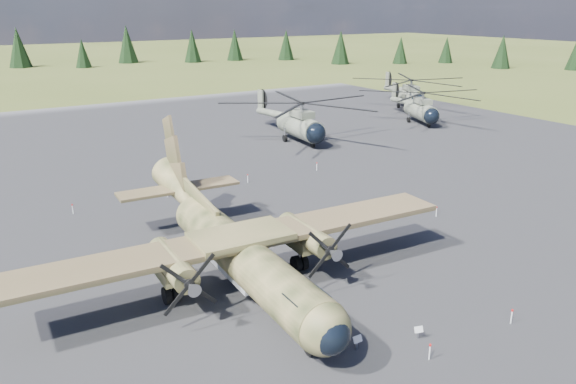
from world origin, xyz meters
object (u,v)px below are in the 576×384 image
transport_plane (234,243)px  helicopter_mid (421,101)px  helicopter_near (300,113)px  helicopter_far (410,88)px

transport_plane → helicopter_mid: 53.65m
helicopter_near → helicopter_mid: helicopter_near is taller
transport_plane → helicopter_near: size_ratio=1.11×
helicopter_far → helicopter_mid: bearing=-103.4°
transport_plane → helicopter_far: transport_plane is taller
helicopter_mid → helicopter_far: bearing=75.0°
helicopter_mid → helicopter_near: bearing=-156.8°
helicopter_near → helicopter_far: bearing=26.0°
transport_plane → helicopter_far: bearing=40.2°
transport_plane → helicopter_near: bearing=53.7°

